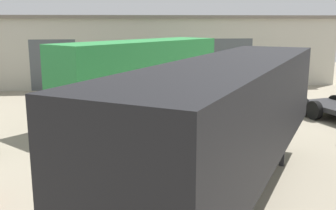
% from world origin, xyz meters
% --- Properties ---
extents(ground_plane, '(60.00, 60.00, 0.00)m').
position_xyz_m(ground_plane, '(0.00, 0.00, 0.00)').
color(ground_plane, gray).
extents(warehouse_building, '(29.78, 7.91, 5.27)m').
position_xyz_m(warehouse_building, '(0.00, 17.70, 2.64)').
color(warehouse_building, '#B7B2A3').
rests_on(warehouse_building, ground_plane).
extents(container_trailer_green, '(8.89, 8.63, 3.89)m').
position_xyz_m(container_trailer_green, '(-0.62, 5.73, 2.49)').
color(container_trailer_green, '#28843D').
rests_on(container_trailer_green, ground_plane).
extents(container_trailer_blue, '(8.24, 11.11, 3.91)m').
position_xyz_m(container_trailer_blue, '(1.20, -4.85, 2.52)').
color(container_trailer_blue, black).
rests_on(container_trailer_blue, ground_plane).
extents(traffic_cone, '(0.40, 0.40, 0.55)m').
position_xyz_m(traffic_cone, '(3.40, 1.38, 0.25)').
color(traffic_cone, black).
rests_on(traffic_cone, ground_plane).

